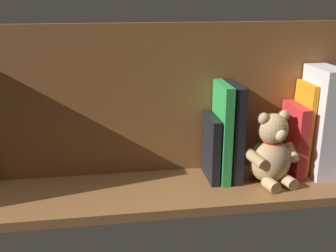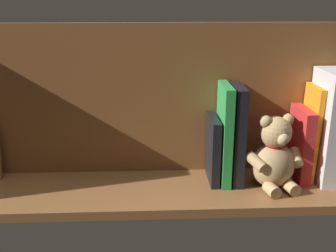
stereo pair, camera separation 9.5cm
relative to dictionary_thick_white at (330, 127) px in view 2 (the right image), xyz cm
name	(u,v)px [view 2 (the right image)]	position (x,y,z in cm)	size (l,w,h in cm)	color
ground_plane	(168,189)	(39.53, 2.08, -14.93)	(115.92, 24.01, 2.20)	brown
shelf_back_panel	(166,100)	(39.53, -7.67, 5.24)	(115.92, 1.50, 38.14)	brown
dictionary_thick_white	(330,127)	(0.00, 0.00, 0.00)	(5.96, 12.84, 27.66)	silver
book_3	(310,133)	(4.09, -1.64, -2.01)	(1.25, 9.77, 23.64)	orange
book_4	(300,144)	(6.52, -0.74, -4.69)	(2.62, 11.56, 18.28)	red
teddy_bear	(274,156)	(14.27, 3.61, -5.84)	(14.37, 13.16, 18.15)	tan
book_5	(236,134)	(22.80, -0.71, -1.77)	(2.62, 11.63, 24.12)	black
book_6	(224,134)	(25.69, -0.57, -1.63)	(2.18, 11.91, 24.39)	green
book_7	(213,149)	(28.27, -0.86, -5.69)	(2.01, 11.33, 16.27)	black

